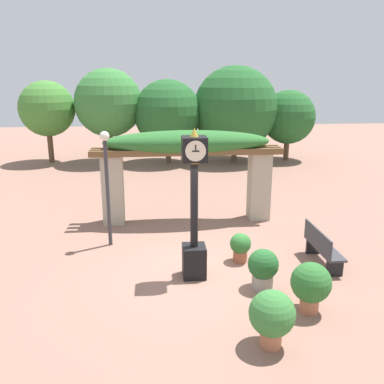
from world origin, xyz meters
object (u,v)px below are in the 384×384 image
(potted_plant_near_left, at_px, (240,246))
(potted_plant_far_right, at_px, (272,316))
(potted_plant_far_left, at_px, (311,284))
(potted_plant_near_right, at_px, (263,267))
(pedestal_clock, at_px, (194,213))
(park_bench, at_px, (322,247))
(lamp_post, at_px, (107,175))

(potted_plant_near_left, height_order, potted_plant_far_right, potted_plant_far_right)
(potted_plant_far_left, bearing_deg, potted_plant_near_right, 124.40)
(pedestal_clock, relative_size, potted_plant_far_left, 3.35)
(pedestal_clock, relative_size, park_bench, 2.15)
(lamp_post, bearing_deg, potted_plant_far_right, -56.22)
(potted_plant_far_right, distance_m, lamp_post, 5.69)
(lamp_post, bearing_deg, potted_plant_near_right, -37.95)
(potted_plant_far_left, xyz_separation_m, potted_plant_far_right, (-1.03, -0.95, 0.00))
(pedestal_clock, height_order, potted_plant_far_left, pedestal_clock)
(pedestal_clock, distance_m, potted_plant_near_right, 1.86)
(pedestal_clock, xyz_separation_m, potted_plant_near_right, (1.39, -0.69, -1.02))
(potted_plant_near_left, xyz_separation_m, park_bench, (1.90, -0.33, 0.03))
(potted_plant_near_left, xyz_separation_m, potted_plant_far_right, (-0.17, -3.26, 0.17))
(potted_plant_far_left, distance_m, park_bench, 2.23)
(potted_plant_near_left, height_order, park_bench, park_bench)
(potted_plant_near_left, bearing_deg, lamp_post, 157.57)
(pedestal_clock, height_order, potted_plant_near_right, pedestal_clock)
(potted_plant_far_right, xyz_separation_m, park_bench, (2.07, 2.92, -0.14))
(pedestal_clock, xyz_separation_m, lamp_post, (-2.06, 1.99, 0.43))
(potted_plant_near_left, bearing_deg, potted_plant_near_right, -81.68)
(potted_plant_near_right, height_order, potted_plant_far_left, potted_plant_far_left)
(park_bench, bearing_deg, pedestal_clock, 95.91)
(pedestal_clock, height_order, park_bench, pedestal_clock)
(potted_plant_near_left, xyz_separation_m, lamp_post, (-3.25, 1.34, 1.53))
(potted_plant_far_right, bearing_deg, pedestal_clock, 111.39)
(potted_plant_near_right, xyz_separation_m, lamp_post, (-3.44, 2.69, 1.45))
(pedestal_clock, xyz_separation_m, potted_plant_far_left, (2.05, -1.65, -0.93))
(potted_plant_far_right, bearing_deg, potted_plant_far_left, 42.87)
(lamp_post, bearing_deg, park_bench, -18.03)
(potted_plant_near_left, bearing_deg, park_bench, -9.99)
(potted_plant_near_right, bearing_deg, potted_plant_far_left, -55.60)
(potted_plant_far_right, bearing_deg, lamp_post, 123.78)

